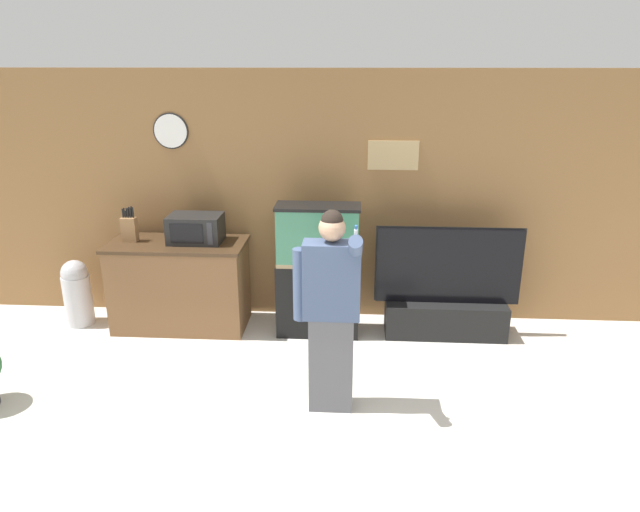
# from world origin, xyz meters

# --- Properties ---
(ground_plane) EXTENTS (18.00, 18.00, 0.00)m
(ground_plane) POSITION_xyz_m (0.00, 0.00, 0.00)
(ground_plane) COLOR beige
(wall_back_paneled) EXTENTS (10.00, 0.08, 2.60)m
(wall_back_paneled) POSITION_xyz_m (-0.00, 2.92, 1.30)
(wall_back_paneled) COLOR olive
(wall_back_paneled) RESTS_ON ground_plane
(counter_island) EXTENTS (1.39, 0.66, 0.92)m
(counter_island) POSITION_xyz_m (-1.37, 2.49, 0.46)
(counter_island) COLOR brown
(counter_island) RESTS_ON ground_plane
(microwave) EXTENTS (0.53, 0.37, 0.28)m
(microwave) POSITION_xyz_m (-1.18, 2.53, 1.06)
(microwave) COLOR black
(microwave) RESTS_ON counter_island
(knife_block) EXTENTS (0.15, 0.09, 0.36)m
(knife_block) POSITION_xyz_m (-1.85, 2.50, 1.06)
(knife_block) COLOR olive
(knife_block) RESTS_ON counter_island
(aquarium_on_stand) EXTENTS (0.83, 0.36, 1.35)m
(aquarium_on_stand) POSITION_xyz_m (0.07, 2.42, 0.67)
(aquarium_on_stand) COLOR black
(aquarium_on_stand) RESTS_ON ground_plane
(tv_on_stand) EXTENTS (1.45, 0.40, 1.13)m
(tv_on_stand) POSITION_xyz_m (1.36, 2.46, 0.33)
(tv_on_stand) COLOR black
(tv_on_stand) RESTS_ON ground_plane
(person_standing) EXTENTS (0.52, 0.39, 1.65)m
(person_standing) POSITION_xyz_m (0.25, 1.09, 0.86)
(person_standing) COLOR #515156
(person_standing) RESTS_ON ground_plane
(trash_bin) EXTENTS (0.29, 0.29, 0.71)m
(trash_bin) POSITION_xyz_m (-2.48, 2.47, 0.36)
(trash_bin) COLOR #B7B7BC
(trash_bin) RESTS_ON ground_plane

